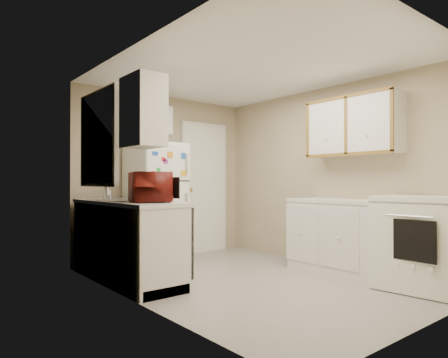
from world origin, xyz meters
TOP-DOWN VIEW (x-y plane):
  - floor at (0.00, 0.00)m, footprint 3.80×3.80m
  - ceiling at (0.00, 0.00)m, footprint 3.80×3.80m
  - wall_left at (-1.40, 0.00)m, footprint 3.80×3.80m
  - wall_right at (1.40, 0.00)m, footprint 3.80×3.80m
  - wall_back at (0.00, 1.90)m, footprint 2.80×2.80m
  - wall_front at (0.00, -1.90)m, footprint 2.80×2.80m
  - left_counter at (-1.10, 0.90)m, footprint 0.60×1.80m
  - dishwasher at (-0.81, 0.30)m, footprint 0.03×0.58m
  - sink at (-1.10, 1.05)m, footprint 0.54×0.74m
  - microwave at (-1.03, 0.48)m, footprint 0.64×0.48m
  - soap_bottle at (-1.15, 1.32)m, footprint 0.09×0.10m
  - window_blinds at (-1.36, 1.05)m, footprint 0.10×0.98m
  - upper_cabinet_left at (-1.25, 0.22)m, footprint 0.30×0.45m
  - refrigerator at (-0.37, 1.54)m, footprint 0.69×0.67m
  - cabinet_over_fridge at (-0.40, 1.75)m, footprint 0.70×0.30m
  - interior_door at (0.70, 1.86)m, footprint 0.86×0.06m
  - right_counter at (1.10, -0.80)m, footprint 0.60×2.00m
  - stove at (1.06, -1.40)m, footprint 0.73×0.86m
  - upper_cabinet_right at (1.25, -0.50)m, footprint 0.30×1.20m

SIDE VIEW (x-z plane):
  - floor at x=0.00m, z-range 0.00..0.00m
  - left_counter at x=-1.10m, z-range 0.00..0.90m
  - right_counter at x=1.10m, z-range 0.00..0.90m
  - stove at x=1.06m, z-range 0.00..0.98m
  - dishwasher at x=-0.81m, z-range 0.13..0.85m
  - refrigerator at x=-0.37m, z-range 0.00..1.64m
  - sink at x=-1.10m, z-range 0.78..0.94m
  - soap_bottle at x=-1.15m, z-range 0.92..1.08m
  - interior_door at x=0.70m, z-range -0.02..2.06m
  - microwave at x=-1.03m, z-range 0.86..1.24m
  - wall_left at x=-1.40m, z-range 1.20..1.20m
  - wall_right at x=1.40m, z-range 1.20..1.20m
  - wall_back at x=0.00m, z-range 1.20..1.20m
  - wall_front at x=0.00m, z-range 1.20..1.20m
  - window_blinds at x=-1.36m, z-range 1.06..2.14m
  - upper_cabinet_left at x=-1.25m, z-range 1.45..2.15m
  - upper_cabinet_right at x=1.25m, z-range 1.45..2.15m
  - cabinet_over_fridge at x=-0.40m, z-range 1.80..2.20m
  - ceiling at x=0.00m, z-range 2.40..2.40m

